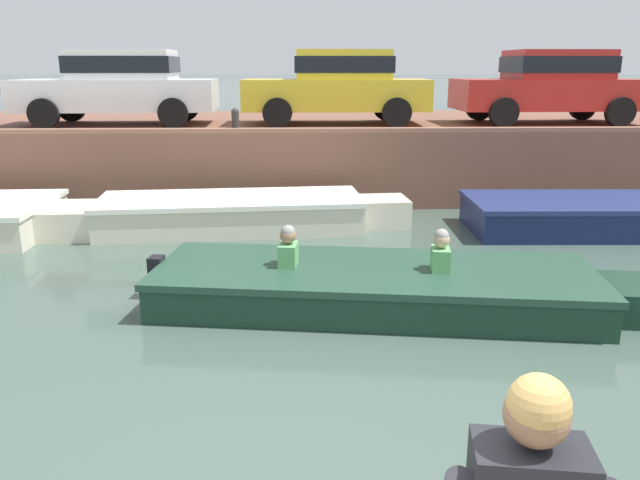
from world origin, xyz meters
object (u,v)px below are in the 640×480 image
boat_moored_central_cream (244,213)px  mooring_bollard_mid (235,119)px  boat_moored_east_navy (612,215)px  car_centre_yellow (338,84)px  motorboat_passing (393,287)px  car_left_inner_white (120,84)px  car_right_inner_red (551,84)px

boat_moored_central_cream → mooring_bollard_mid: bearing=98.9°
boat_moored_east_navy → car_centre_yellow: car_centre_yellow is taller
motorboat_passing → car_left_inner_white: size_ratio=1.49×
motorboat_passing → car_right_inner_red: 8.45m
boat_moored_east_navy → motorboat_passing: 5.33m
car_left_inner_white → car_right_inner_red: same height
boat_moored_central_cream → car_right_inner_red: 7.47m
car_right_inner_red → boat_moored_east_navy: bearing=-92.8°
car_left_inner_white → car_centre_yellow: same height
boat_moored_east_navy → car_centre_yellow: bearing=140.6°
boat_moored_central_cream → boat_moored_east_navy: size_ratio=1.01×
car_right_inner_red → car_left_inner_white: bearing=180.0°
boat_moored_east_navy → motorboat_passing: bearing=-141.9°
boat_moored_east_navy → car_right_inner_red: size_ratio=1.33×
car_left_inner_white → car_centre_yellow: 4.61m
car_centre_yellow → mooring_bollard_mid: car_centre_yellow is taller
boat_moored_east_navy → car_left_inner_white: bearing=158.1°
motorboat_passing → car_centre_yellow: bearing=91.8°
car_right_inner_red → car_centre_yellow: bearing=-180.0°
boat_moored_central_cream → motorboat_passing: (2.02, -3.65, -0.04)m
motorboat_passing → mooring_bollard_mid: (-2.28, 5.29, 1.49)m
mooring_bollard_mid → car_left_inner_white: bearing=147.6°
car_left_inner_white → car_right_inner_red: bearing=-0.0°
boat_moored_east_navy → mooring_bollard_mid: (-6.47, 2.01, 1.45)m
car_right_inner_red → mooring_bollard_mid: 6.87m
car_left_inner_white → boat_moored_east_navy: bearing=-21.9°
mooring_bollard_mid → motorboat_passing: bearing=-66.7°
car_right_inner_red → mooring_bollard_mid: bearing=-166.3°
boat_moored_east_navy → mooring_bollard_mid: size_ratio=11.81×
motorboat_passing → car_left_inner_white: (-4.83, 6.92, 2.10)m
boat_moored_central_cream → boat_moored_east_navy: 6.22m
car_centre_yellow → boat_moored_central_cream: bearing=-118.8°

